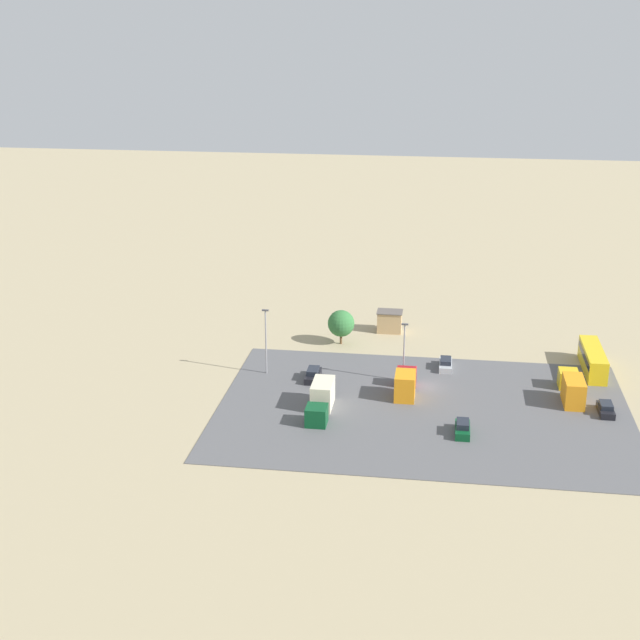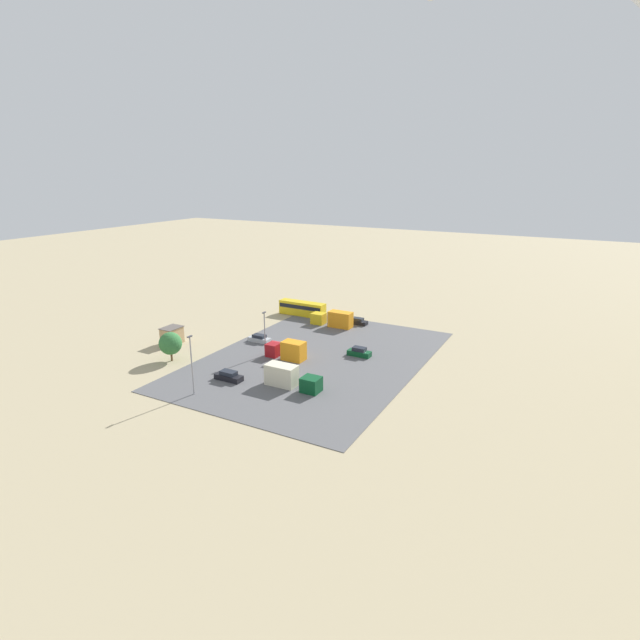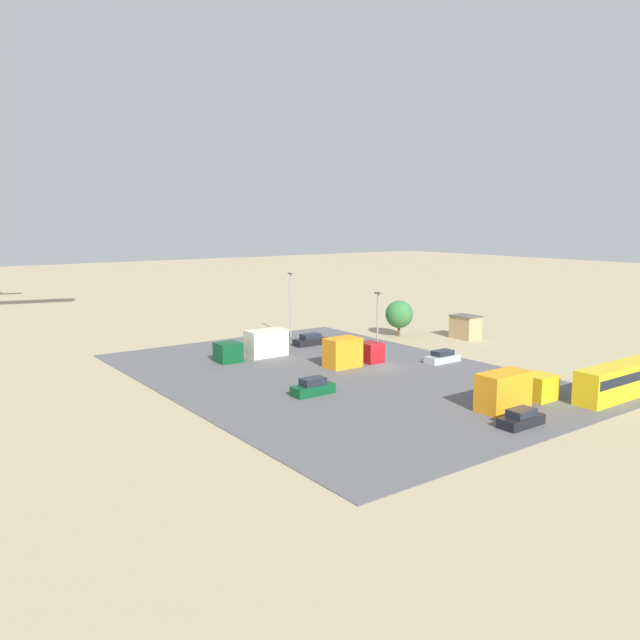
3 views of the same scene
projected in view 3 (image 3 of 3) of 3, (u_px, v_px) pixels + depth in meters
The scene contains 14 objects.
ground_plane at pixel (385, 367), 71.10m from camera, with size 400.00×400.00×0.00m, color tan.
parking_lot_surface at pixel (334, 376), 66.80m from camera, with size 50.80×35.55×0.08m.
shed_building at pixel (465, 327), 87.92m from camera, with size 3.91×3.02×3.29m.
bus at pixel (618, 380), 58.00m from camera, with size 2.51×11.13×3.17m.
parked_car_0 at pixel (521, 419), 50.20m from camera, with size 1.73×4.15×1.42m.
parked_car_1 at pixel (313, 388), 59.27m from camera, with size 1.70×4.21×1.63m.
parked_car_2 at pixel (310, 340), 83.01m from camera, with size 1.75×4.65×1.53m.
parked_car_3 at pixel (442, 357), 72.84m from camera, with size 1.74×4.48×1.43m.
parked_truck_0 at pixel (514, 390), 55.23m from camera, with size 2.46×9.15×3.35m.
parked_truck_1 at pixel (351, 352), 71.04m from camera, with size 2.55×7.25×3.33m.
parked_truck_2 at pixel (256, 345), 75.14m from camera, with size 2.52×9.07×3.27m.
tree_near_shed at pixel (399, 314), 89.29m from camera, with size 3.97×3.97×5.19m.
light_pole_lot_centre at pixel (378, 323), 73.59m from camera, with size 0.90×0.28×8.08m.
light_pole_lot_edge at pixel (290, 302), 88.32m from camera, with size 0.90×0.28×9.13m.
Camera 3 is at (-51.49, 47.08, 16.43)m, focal length 35.00 mm.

